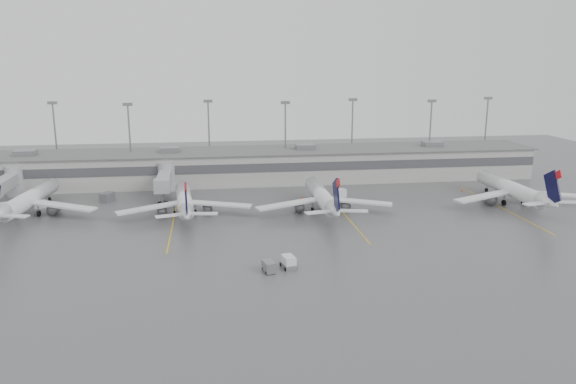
{
  "coord_description": "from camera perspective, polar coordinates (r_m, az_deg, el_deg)",
  "views": [
    {
      "loc": [
        -9.59,
        -86.14,
        32.01
      ],
      "look_at": [
        5.71,
        24.0,
        5.0
      ],
      "focal_mm": 35.0,
      "sensor_mm": 36.0,
      "label": 1
    }
  ],
  "objects": [
    {
      "name": "jet_bridge_left",
      "position": [
        142.43,
        -26.53,
        0.8
      ],
      "size": [
        4.0,
        17.2,
        7.0
      ],
      "color": "gray",
      "rests_on": "ground"
    },
    {
      "name": "jet_mid_right",
      "position": [
        117.85,
        3.53,
        -0.5
      ],
      "size": [
        28.9,
        32.37,
        10.48
      ],
      "rotation": [
        0.0,
        0.0,
        -0.01
      ],
      "color": "white",
      "rests_on": "ground"
    },
    {
      "name": "terminal",
      "position": [
        147.09,
        -4.03,
        2.71
      ],
      "size": [
        152.0,
        17.0,
        9.45
      ],
      "color": "#A1A19C",
      "rests_on": "ground"
    },
    {
      "name": "jet_far_right",
      "position": [
        133.3,
        21.92,
        0.25
      ],
      "size": [
        30.05,
        33.66,
        10.89
      ],
      "rotation": [
        0.0,
        0.0,
        0.01
      ],
      "color": "white",
      "rests_on": "ground"
    },
    {
      "name": "stand_markings",
      "position": [
        115.09,
        -2.82,
        -2.51
      ],
      "size": [
        105.25,
        40.0,
        0.01
      ],
      "color": "yellow",
      "rests_on": "ground"
    },
    {
      "name": "gse_loader",
      "position": [
        132.85,
        -17.89,
        -0.5
      ],
      "size": [
        3.26,
        3.87,
        2.07
      ],
      "primitive_type": "cube",
      "rotation": [
        0.0,
        0.0,
        -0.43
      ],
      "color": "slate",
      "rests_on": "ground"
    },
    {
      "name": "gse_uld_a",
      "position": [
        132.67,
        -23.91,
        -1.12
      ],
      "size": [
        2.85,
        2.41,
        1.71
      ],
      "primitive_type": "cube",
      "rotation": [
        0.0,
        0.0,
        0.39
      ],
      "color": "white",
      "rests_on": "ground"
    },
    {
      "name": "baggage_tug",
      "position": [
        87.53,
        0.05,
        -7.26
      ],
      "size": [
        2.55,
        3.39,
        1.97
      ],
      "rotation": [
        0.0,
        0.0,
        0.22
      ],
      "color": "white",
      "rests_on": "ground"
    },
    {
      "name": "cone_b",
      "position": [
        124.56,
        -14.24,
        -1.52
      ],
      "size": [
        0.4,
        0.4,
        0.64
      ],
      "primitive_type": "cone",
      "color": "#FF4205",
      "rests_on": "ground"
    },
    {
      "name": "baggage_cart",
      "position": [
        86.02,
        -1.96,
        -7.57
      ],
      "size": [
        2.04,
        2.89,
        1.69
      ],
      "rotation": [
        0.0,
        0.0,
        0.22
      ],
      "color": "slate",
      "rests_on": "ground"
    },
    {
      "name": "gse_uld_c",
      "position": [
        130.93,
        5.27,
        -0.13
      ],
      "size": [
        3.19,
        2.7,
        1.91
      ],
      "primitive_type": "cube",
      "rotation": [
        0.0,
        0.0,
        0.4
      ],
      "color": "white",
      "rests_on": "ground"
    },
    {
      "name": "jet_bridge_right",
      "position": [
        135.27,
        -12.36,
        1.33
      ],
      "size": [
        4.0,
        17.2,
        7.0
      ],
      "color": "gray",
      "rests_on": "ground"
    },
    {
      "name": "jet_far_left",
      "position": [
        126.58,
        -24.98,
        -0.73
      ],
      "size": [
        29.75,
        33.5,
        10.84
      ],
      "rotation": [
        0.0,
        0.0,
        -0.1
      ],
      "color": "white",
      "rests_on": "ground"
    },
    {
      "name": "ground",
      "position": [
        92.39,
        -1.47,
        -6.62
      ],
      "size": [
        260.0,
        260.0,
        0.0
      ],
      "primitive_type": "plane",
      "color": "#4D4D50",
      "rests_on": "ground"
    },
    {
      "name": "jet_mid_left",
      "position": [
        117.42,
        -10.47,
        -0.83
      ],
      "size": [
        27.48,
        30.89,
        9.99
      ],
      "rotation": [
        0.0,
        0.0,
        0.07
      ],
      "color": "white",
      "rests_on": "ground"
    },
    {
      "name": "cone_d",
      "position": [
        142.41,
        17.26,
        0.16
      ],
      "size": [
        0.38,
        0.38,
        0.61
      ],
      "primitive_type": "cone",
      "color": "#FF4205",
      "rests_on": "ground"
    },
    {
      "name": "light_masts",
      "position": [
        151.52,
        -4.23,
        6.04
      ],
      "size": [
        142.4,
        8.0,
        20.6
      ],
      "color": "gray",
      "rests_on": "ground"
    },
    {
      "name": "gse_uld_b",
      "position": [
        126.82,
        -10.44,
        -0.79
      ],
      "size": [
        2.47,
        1.66,
        1.74
      ],
      "primitive_type": "cube",
      "rotation": [
        0.0,
        0.0,
        -0.01
      ],
      "color": "white",
      "rests_on": "ground"
    },
    {
      "name": "cone_c",
      "position": [
        128.56,
        1.46,
        -0.59
      ],
      "size": [
        0.5,
        0.5,
        0.8
      ],
      "primitive_type": "cone",
      "color": "#FF4205",
      "rests_on": "ground"
    }
  ]
}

